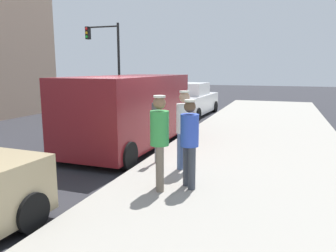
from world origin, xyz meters
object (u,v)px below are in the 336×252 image
at_px(pedestrian_in_white, 184,125).
at_px(parked_van, 130,110).
at_px(pedestrian_in_blue, 189,138).
at_px(parking_meter_near, 156,120).
at_px(pedestrian_in_green, 160,136).
at_px(traffic_light_corner, 107,50).
at_px(parked_sedan_ahead, 190,101).

xyz_separation_m(pedestrian_in_white, parked_van, (-2.30, 2.12, -0.00)).
bearing_deg(pedestrian_in_white, pedestrian_in_blue, -68.16).
bearing_deg(parked_van, parking_meter_near, -49.39).
bearing_deg(pedestrian_in_green, parked_van, 123.14).
distance_m(parked_van, traffic_light_corner, 12.55).
height_order(pedestrian_in_white, pedestrian_in_blue, pedestrian_in_white).
height_order(pedestrian_in_blue, traffic_light_corner, traffic_light_corner).
relative_size(pedestrian_in_white, traffic_light_corner, 0.34).
bearing_deg(parked_sedan_ahead, parked_van, -88.82).
relative_size(parked_sedan_ahead, traffic_light_corner, 0.86).
bearing_deg(parked_sedan_ahead, pedestrian_in_white, -75.40).
bearing_deg(parked_sedan_ahead, parking_meter_near, -79.65).
xyz_separation_m(pedestrian_in_blue, traffic_light_corner, (-9.32, 13.48, 2.42)).
bearing_deg(traffic_light_corner, parked_sedan_ahead, -25.61).
bearing_deg(parked_van, pedestrian_in_green, -56.86).
relative_size(pedestrian_in_white, pedestrian_in_blue, 1.05).
height_order(parking_meter_near, pedestrian_in_green, pedestrian_in_green).
xyz_separation_m(parking_meter_near, pedestrian_in_white, (0.80, -0.37, -0.02)).
relative_size(pedestrian_in_blue, traffic_light_corner, 0.32).
distance_m(pedestrian_in_blue, traffic_light_corner, 16.57).
xyz_separation_m(parked_van, parked_sedan_ahead, (-0.15, 7.28, -0.41)).
xyz_separation_m(pedestrian_in_white, parked_sedan_ahead, (-2.45, 9.40, -0.41)).
distance_m(pedestrian_in_green, traffic_light_corner, 16.53).
bearing_deg(parked_sedan_ahead, pedestrian_in_green, -77.54).
bearing_deg(parked_van, pedestrian_in_blue, -49.02).
bearing_deg(traffic_light_corner, pedestrian_in_green, -57.32).
bearing_deg(pedestrian_in_green, pedestrian_in_white, 85.80).
height_order(pedestrian_in_blue, parked_sedan_ahead, pedestrian_in_blue).
xyz_separation_m(pedestrian_in_blue, parked_sedan_ahead, (-2.84, 10.38, -0.35)).
xyz_separation_m(pedestrian_in_white, pedestrian_in_blue, (0.39, -0.98, -0.06)).
bearing_deg(pedestrian_in_white, parked_van, 137.31).
height_order(pedestrian_in_white, traffic_light_corner, traffic_light_corner).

